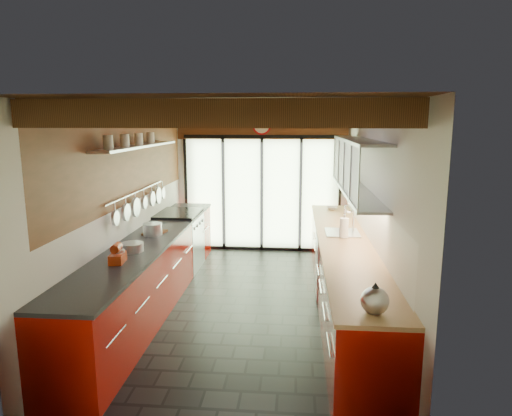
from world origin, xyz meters
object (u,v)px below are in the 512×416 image
object	(u,v)px
paper_towel	(344,228)
stand_mixer	(118,255)
kettle	(375,299)
bowl	(332,208)
soap_bottle	(343,229)

from	to	relation	value
paper_towel	stand_mixer	bearing A→B (deg)	-153.09
stand_mixer	kettle	size ratio (longest dim) A/B	0.81
kettle	bowl	size ratio (longest dim) A/B	1.68
stand_mixer	soap_bottle	world-z (taller)	stand_mixer
paper_towel	kettle	bearing A→B (deg)	-90.00
paper_towel	soap_bottle	xyz separation A→B (m)	(0.00, 0.07, -0.03)
kettle	bowl	xyz separation A→B (m)	(0.00, 4.37, -0.09)
stand_mixer	soap_bottle	distance (m)	2.88
soap_bottle	bowl	xyz separation A→B (m)	(0.00, 1.91, -0.08)
stand_mixer	bowl	bearing A→B (deg)	52.15
soap_bottle	bowl	size ratio (longest dim) A/B	1.13
bowl	stand_mixer	bearing A→B (deg)	-127.85
kettle	soap_bottle	size ratio (longest dim) A/B	1.49
kettle	bowl	world-z (taller)	kettle
stand_mixer	paper_towel	size ratio (longest dim) A/B	0.82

